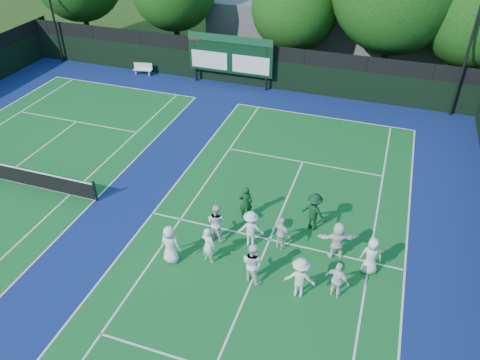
% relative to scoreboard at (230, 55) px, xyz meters
% --- Properties ---
extents(ground, '(120.00, 120.00, 0.00)m').
position_rel_scoreboard_xyz_m(ground, '(7.01, -15.59, -2.19)').
color(ground, '#1E370F').
rests_on(ground, ground).
extents(court_apron, '(34.00, 32.00, 0.01)m').
position_rel_scoreboard_xyz_m(court_apron, '(1.01, -14.59, -2.19)').
color(court_apron, navy).
rests_on(court_apron, ground).
extents(near_court, '(11.05, 23.85, 0.01)m').
position_rel_scoreboard_xyz_m(near_court, '(7.01, -14.59, -2.18)').
color(near_court, '#125B23').
rests_on(near_court, ground).
extents(left_court, '(11.05, 23.85, 0.01)m').
position_rel_scoreboard_xyz_m(left_court, '(-6.99, -14.59, -2.18)').
color(left_court, '#125B23').
rests_on(left_court, ground).
extents(back_fence, '(34.00, 0.08, 3.00)m').
position_rel_scoreboard_xyz_m(back_fence, '(1.01, 0.41, -0.83)').
color(back_fence, black).
rests_on(back_fence, ground).
extents(scoreboard, '(6.00, 0.21, 3.55)m').
position_rel_scoreboard_xyz_m(scoreboard, '(0.00, 0.00, 0.00)').
color(scoreboard, black).
rests_on(scoreboard, ground).
extents(clubhouse, '(18.00, 6.00, 4.00)m').
position_rel_scoreboard_xyz_m(clubhouse, '(5.01, 8.41, -0.19)').
color(clubhouse, slate).
rests_on(clubhouse, ground).
extents(light_pole_right, '(1.20, 0.30, 10.12)m').
position_rel_scoreboard_xyz_m(light_pole_right, '(14.51, 0.11, 4.11)').
color(light_pole_right, black).
rests_on(light_pole_right, ground).
extents(bench, '(1.41, 0.62, 0.86)m').
position_rel_scoreboard_xyz_m(bench, '(-6.72, -0.22, -1.73)').
color(bench, silver).
rests_on(bench, ground).
extents(tree_c, '(6.00, 6.00, 7.60)m').
position_rel_scoreboard_xyz_m(tree_c, '(3.54, 3.99, 2.25)').
color(tree_c, '#321F0D').
rests_on(tree_c, ground).
extents(tennis_ball_0, '(0.07, 0.07, 0.07)m').
position_rel_scoreboard_xyz_m(tennis_ball_0, '(5.78, -15.85, -2.16)').
color(tennis_ball_0, '#C7CB17').
rests_on(tennis_ball_0, ground).
extents(tennis_ball_2, '(0.07, 0.07, 0.07)m').
position_rel_scoreboard_xyz_m(tennis_ball_2, '(8.79, -15.38, -2.16)').
color(tennis_ball_2, '#C7CB17').
rests_on(tennis_ball_2, ground).
extents(tennis_ball_3, '(0.07, 0.07, 0.07)m').
position_rel_scoreboard_xyz_m(tennis_ball_3, '(4.06, -13.37, -2.16)').
color(tennis_ball_3, '#C7CB17').
rests_on(tennis_ball_3, ground).
extents(tennis_ball_5, '(0.07, 0.07, 0.07)m').
position_rel_scoreboard_xyz_m(tennis_ball_5, '(8.74, -16.72, -2.16)').
color(tennis_ball_5, '#C7CB17').
rests_on(tennis_ball_5, ground).
extents(player_front_0, '(0.86, 0.59, 1.70)m').
position_rel_scoreboard_xyz_m(player_front_0, '(3.65, -17.02, -1.34)').
color(player_front_0, white).
rests_on(player_front_0, ground).
extents(player_front_1, '(0.70, 0.56, 1.67)m').
position_rel_scoreboard_xyz_m(player_front_1, '(5.06, -16.55, -1.35)').
color(player_front_1, white).
rests_on(player_front_1, ground).
extents(player_front_2, '(1.02, 0.90, 1.76)m').
position_rel_scoreboard_xyz_m(player_front_2, '(6.99, -16.94, -1.31)').
color(player_front_2, white).
rests_on(player_front_2, ground).
extents(player_front_3, '(1.18, 0.75, 1.74)m').
position_rel_scoreboard_xyz_m(player_front_3, '(8.83, -17.11, -1.32)').
color(player_front_3, white).
rests_on(player_front_3, ground).
extents(player_front_4, '(1.01, 0.67, 1.59)m').
position_rel_scoreboard_xyz_m(player_front_4, '(10.12, -16.72, -1.40)').
color(player_front_4, white).
rests_on(player_front_4, ground).
extents(player_back_0, '(0.98, 0.84, 1.74)m').
position_rel_scoreboard_xyz_m(player_back_0, '(4.87, -15.18, -1.32)').
color(player_back_0, silver).
rests_on(player_back_0, ground).
extents(player_back_1, '(1.19, 0.86, 1.67)m').
position_rel_scoreboard_xyz_m(player_back_1, '(6.33, -15.09, -1.36)').
color(player_back_1, white).
rests_on(player_back_1, ground).
extents(player_back_2, '(0.98, 0.71, 1.55)m').
position_rel_scoreboard_xyz_m(player_back_2, '(7.57, -14.91, -1.42)').
color(player_back_2, silver).
rests_on(player_back_2, ground).
extents(player_back_3, '(1.63, 0.94, 1.68)m').
position_rel_scoreboard_xyz_m(player_back_3, '(9.78, -14.65, -1.35)').
color(player_back_3, white).
rests_on(player_back_3, ground).
extents(player_back_4, '(0.86, 0.62, 1.64)m').
position_rel_scoreboard_xyz_m(player_back_4, '(11.14, -15.09, -1.37)').
color(player_back_4, white).
rests_on(player_back_4, ground).
extents(coach_left, '(0.71, 0.61, 1.66)m').
position_rel_scoreboard_xyz_m(coach_left, '(5.59, -13.50, -1.36)').
color(coach_left, '#103C1E').
rests_on(coach_left, ground).
extents(coach_right, '(1.32, 1.03, 1.79)m').
position_rel_scoreboard_xyz_m(coach_right, '(8.56, -13.26, -1.29)').
color(coach_right, '#0E331B').
rests_on(coach_right, ground).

